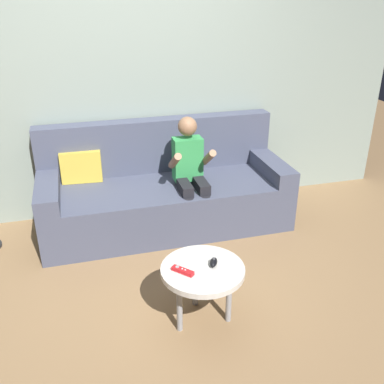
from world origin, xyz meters
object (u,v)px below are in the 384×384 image
object	(u,v)px
coffee_table	(202,274)
game_remote_red_near_edge	(183,271)
nunchuk_black	(214,262)
person_seated_on_couch	(190,170)
couch	(163,192)

from	to	relation	value
coffee_table	game_remote_red_near_edge	world-z (taller)	game_remote_red_near_edge
coffee_table	nunchuk_black	world-z (taller)	nunchuk_black
game_remote_red_near_edge	coffee_table	bearing A→B (deg)	8.24
person_seated_on_couch	couch	bearing A→B (deg)	135.62
coffee_table	nunchuk_black	bearing A→B (deg)	4.80
couch	coffee_table	xyz separation A→B (m)	(-0.04, -1.31, 0.06)
coffee_table	couch	bearing A→B (deg)	88.32
person_seated_on_couch	coffee_table	size ratio (longest dim) A/B	1.93
person_seated_on_couch	nunchuk_black	world-z (taller)	person_seated_on_couch
coffee_table	game_remote_red_near_edge	distance (m)	0.14
couch	person_seated_on_couch	world-z (taller)	person_seated_on_couch
person_seated_on_couch	nunchuk_black	distance (m)	1.13
game_remote_red_near_edge	nunchuk_black	size ratio (longest dim) A/B	1.28
couch	nunchuk_black	distance (m)	1.31
couch	game_remote_red_near_edge	size ratio (longest dim) A/B	16.27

